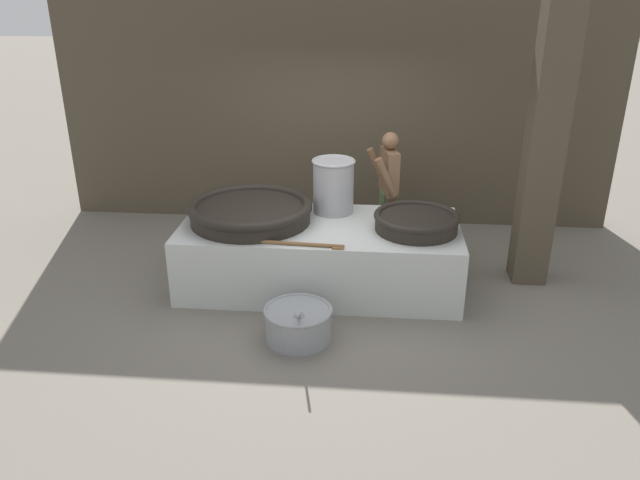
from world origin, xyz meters
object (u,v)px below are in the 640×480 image
(prep_bowl_vegetables, at_px, (298,322))
(giant_wok_far, at_px, (416,221))
(giant_wok_near, at_px, (250,211))
(stock_pot, at_px, (333,185))
(cook, at_px, (388,187))

(prep_bowl_vegetables, bearing_deg, giant_wok_far, 43.73)
(giant_wok_near, height_order, prep_bowl_vegetables, giant_wok_near)
(giant_wok_near, height_order, stock_pot, stock_pot)
(stock_pot, bearing_deg, giant_wok_far, -27.98)
(prep_bowl_vegetables, bearing_deg, stock_pot, 82.12)
(giant_wok_far, relative_size, cook, 0.60)
(giant_wok_far, height_order, cook, cook)
(cook, bearing_deg, giant_wok_near, 21.94)
(giant_wok_far, distance_m, cook, 1.27)
(stock_pot, bearing_deg, giant_wok_near, -156.42)
(giant_wok_far, distance_m, stock_pot, 1.11)
(giant_wok_far, bearing_deg, cook, 103.69)
(cook, bearing_deg, prep_bowl_vegetables, 55.86)
(giant_wok_far, bearing_deg, prep_bowl_vegetables, -136.27)
(giant_wok_near, distance_m, giant_wok_far, 1.88)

